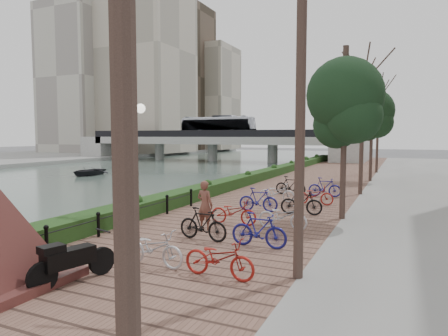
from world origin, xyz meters
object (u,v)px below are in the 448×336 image
Objects in this scene: pedestrian at (205,205)px; boat at (88,171)px; motorcycle at (73,259)px; lamppost at (133,136)px.

pedestrian is 0.45× the size of boat.
motorcycle is 29.59m from boat.
pedestrian reaches higher than motorcycle.
boat is at bearing 147.38° from motorcycle.
motorcycle is 0.46× the size of boat.
motorcycle is 1.02× the size of pedestrian.
lamppost reaches higher than pedestrian.
lamppost is 1.16× the size of boat.
pedestrian is 26.00m from boat.
boat is at bearing -28.85° from pedestrian.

